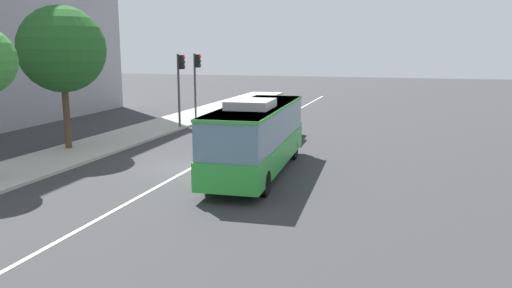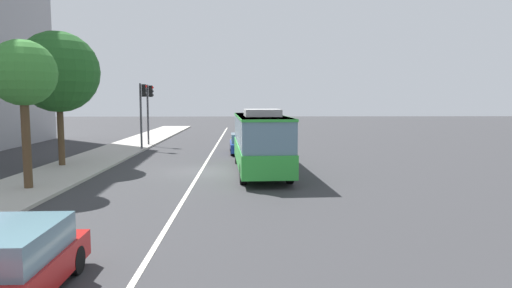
{
  "view_description": "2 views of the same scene",
  "coord_description": "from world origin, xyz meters",
  "px_view_note": "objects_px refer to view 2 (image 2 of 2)",
  "views": [
    {
      "loc": [
        -21.55,
        -9.58,
        5.57
      ],
      "look_at": [
        -1.41,
        -3.55,
        1.58
      ],
      "focal_mm": 35.38,
      "sensor_mm": 36.0,
      "label": 1
    },
    {
      "loc": [
        -24.27,
        -2.42,
        3.95
      ],
      "look_at": [
        -1.68,
        -3.01,
        1.69
      ],
      "focal_mm": 31.16,
      "sensor_mm": 36.0,
      "label": 2
    }
  ],
  "objects_px": {
    "sedan_red": "(7,267)",
    "sedan_blue": "(243,143)",
    "transit_bus": "(260,139)",
    "street_tree_kerbside_left": "(58,72)",
    "traffic_light_near_corner": "(149,104)",
    "traffic_light_far_corner": "(143,105)",
    "street_tree_kerbside_centre": "(23,74)"
  },
  "relations": [
    {
      "from": "traffic_light_near_corner",
      "to": "traffic_light_far_corner",
      "type": "height_order",
      "value": "same"
    },
    {
      "from": "sedan_red",
      "to": "street_tree_kerbside_centre",
      "type": "distance_m",
      "value": 12.58
    },
    {
      "from": "transit_bus",
      "to": "traffic_light_near_corner",
      "type": "bearing_deg",
      "value": 29.49
    },
    {
      "from": "transit_bus",
      "to": "sedan_blue",
      "type": "bearing_deg",
      "value": 3.56
    },
    {
      "from": "transit_bus",
      "to": "street_tree_kerbside_left",
      "type": "height_order",
      "value": "street_tree_kerbside_left"
    },
    {
      "from": "sedan_blue",
      "to": "street_tree_kerbside_centre",
      "type": "bearing_deg",
      "value": 142.65
    },
    {
      "from": "traffic_light_near_corner",
      "to": "street_tree_kerbside_left",
      "type": "height_order",
      "value": "street_tree_kerbside_left"
    },
    {
      "from": "street_tree_kerbside_left",
      "to": "sedan_blue",
      "type": "bearing_deg",
      "value": -58.14
    },
    {
      "from": "traffic_light_far_corner",
      "to": "sedan_red",
      "type": "bearing_deg",
      "value": -82.86
    },
    {
      "from": "sedan_blue",
      "to": "street_tree_kerbside_left",
      "type": "distance_m",
      "value": 13.31
    },
    {
      "from": "sedan_blue",
      "to": "traffic_light_near_corner",
      "type": "distance_m",
      "value": 9.94
    },
    {
      "from": "sedan_blue",
      "to": "traffic_light_far_corner",
      "type": "bearing_deg",
      "value": 71.6
    },
    {
      "from": "sedan_blue",
      "to": "street_tree_kerbside_centre",
      "type": "relative_size",
      "value": 0.71
    },
    {
      "from": "transit_bus",
      "to": "sedan_blue",
      "type": "xyz_separation_m",
      "value": [
        8.62,
        0.99,
        -1.09
      ]
    },
    {
      "from": "traffic_light_near_corner",
      "to": "sedan_blue",
      "type": "bearing_deg",
      "value": -31.98
    },
    {
      "from": "sedan_blue",
      "to": "street_tree_kerbside_left",
      "type": "xyz_separation_m",
      "value": [
        -6.55,
        10.54,
        4.79
      ]
    },
    {
      "from": "transit_bus",
      "to": "street_tree_kerbside_left",
      "type": "relative_size",
      "value": 1.29
    },
    {
      "from": "transit_bus",
      "to": "sedan_red",
      "type": "bearing_deg",
      "value": 157.63
    },
    {
      "from": "transit_bus",
      "to": "traffic_light_near_corner",
      "type": "height_order",
      "value": "traffic_light_near_corner"
    },
    {
      "from": "street_tree_kerbside_left",
      "to": "street_tree_kerbside_centre",
      "type": "distance_m",
      "value": 6.93
    },
    {
      "from": "traffic_light_near_corner",
      "to": "traffic_light_far_corner",
      "type": "xyz_separation_m",
      "value": [
        -3.14,
        -0.14,
        0.0
      ]
    },
    {
      "from": "sedan_red",
      "to": "street_tree_kerbside_left",
      "type": "xyz_separation_m",
      "value": [
        17.61,
        6.08,
        4.79
      ]
    },
    {
      "from": "transit_bus",
      "to": "traffic_light_near_corner",
      "type": "xyz_separation_m",
      "value": [
        13.95,
        8.89,
        1.75
      ]
    },
    {
      "from": "transit_bus",
      "to": "sedan_red",
      "type": "xyz_separation_m",
      "value": [
        -15.53,
        5.46,
        -1.09
      ]
    },
    {
      "from": "transit_bus",
      "to": "sedan_blue",
      "type": "relative_size",
      "value": 2.21
    },
    {
      "from": "traffic_light_far_corner",
      "to": "street_tree_kerbside_left",
      "type": "xyz_separation_m",
      "value": [
        -8.74,
        2.79,
        1.95
      ]
    },
    {
      "from": "sedan_red",
      "to": "sedan_blue",
      "type": "relative_size",
      "value": 0.99
    },
    {
      "from": "traffic_light_near_corner",
      "to": "street_tree_kerbside_left",
      "type": "xyz_separation_m",
      "value": [
        -11.88,
        2.65,
        1.95
      ]
    },
    {
      "from": "sedan_blue",
      "to": "traffic_light_far_corner",
      "type": "relative_size",
      "value": 0.88
    },
    {
      "from": "traffic_light_near_corner",
      "to": "traffic_light_far_corner",
      "type": "distance_m",
      "value": 3.14
    },
    {
      "from": "street_tree_kerbside_left",
      "to": "street_tree_kerbside_centre",
      "type": "relative_size",
      "value": 1.21
    },
    {
      "from": "sedan_blue",
      "to": "transit_bus",
      "type": "bearing_deg",
      "value": -176.06
    }
  ]
}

